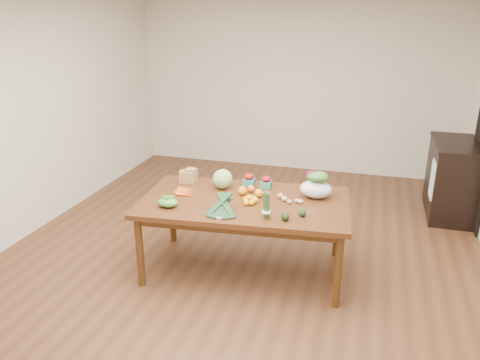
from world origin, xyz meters
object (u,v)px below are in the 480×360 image
(cabbage, at_px, (222,179))
(salad_bag, at_px, (316,186))
(asparagus_bundle, at_px, (266,205))
(cabinet, at_px, (451,179))
(dining_table, at_px, (244,236))
(mandarin_cluster, at_px, (250,199))
(kale_bunch, at_px, (221,207))
(paper_bag, at_px, (188,176))

(cabbage, distance_m, salad_bag, 0.94)
(asparagus_bundle, height_order, salad_bag, asparagus_bundle)
(cabinet, bearing_deg, salad_bag, -129.63)
(dining_table, bearing_deg, mandarin_cluster, -42.19)
(kale_bunch, bearing_deg, asparagus_bundle, -0.12)
(paper_bag, bearing_deg, cabbage, -8.37)
(mandarin_cluster, xyz_separation_m, salad_bag, (0.57, 0.31, 0.08))
(cabbage, xyz_separation_m, kale_bunch, (0.19, -0.62, -0.02))
(dining_table, relative_size, mandarin_cluster, 10.89)
(cabinet, distance_m, asparagus_bundle, 3.02)
(paper_bag, xyz_separation_m, asparagus_bundle, (1.00, -0.65, 0.05))
(dining_table, relative_size, kale_bunch, 4.90)
(mandarin_cluster, bearing_deg, salad_bag, 29.02)
(paper_bag, bearing_deg, asparagus_bundle, -32.95)
(paper_bag, height_order, cabbage, cabbage)
(paper_bag, distance_m, mandarin_cluster, 0.85)
(salad_bag, bearing_deg, kale_bunch, -139.17)
(cabinet, relative_size, kale_bunch, 2.55)
(salad_bag, bearing_deg, mandarin_cluster, -150.98)
(cabinet, relative_size, salad_bag, 3.34)
(salad_bag, bearing_deg, cabinet, 50.37)
(asparagus_bundle, bearing_deg, cabbage, 129.95)
(kale_bunch, distance_m, asparagus_bundle, 0.40)
(kale_bunch, height_order, salad_bag, salad_bag)
(cabinet, xyz_separation_m, paper_bag, (-2.81, -1.74, 0.36))
(paper_bag, height_order, asparagus_bundle, asparagus_bundle)
(mandarin_cluster, height_order, salad_bag, salad_bag)
(dining_table, height_order, cabbage, cabbage)
(cabbage, xyz_separation_m, asparagus_bundle, (0.59, -0.59, 0.03))
(cabinet, height_order, mandarin_cluster, cabinet)
(cabinet, height_order, salad_bag, salad_bag)
(cabinet, distance_m, salad_bag, 2.34)
(dining_table, distance_m, paper_bag, 0.89)
(kale_bunch, bearing_deg, cabbage, 102.06)
(paper_bag, bearing_deg, cabinet, 31.70)
(mandarin_cluster, relative_size, kale_bunch, 0.45)
(dining_table, height_order, salad_bag, salad_bag)
(dining_table, xyz_separation_m, cabbage, (-0.30, 0.24, 0.47))
(kale_bunch, bearing_deg, cabinet, 42.21)
(paper_bag, distance_m, kale_bunch, 0.91)
(paper_bag, relative_size, cabbage, 1.06)
(mandarin_cluster, xyz_separation_m, kale_bunch, (-0.18, -0.33, 0.04))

